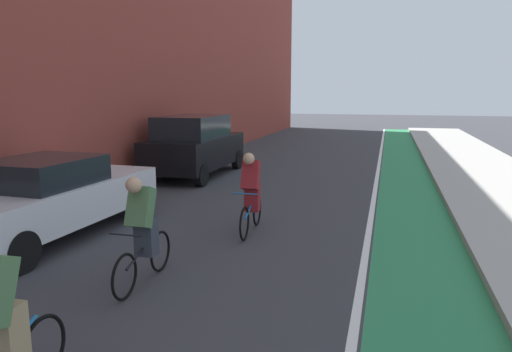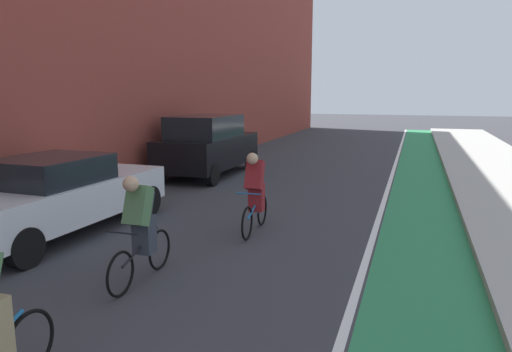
# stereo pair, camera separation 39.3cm
# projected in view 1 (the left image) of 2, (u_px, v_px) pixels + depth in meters

# --- Properties ---
(ground_plane) EXTENTS (93.70, 93.70, 0.00)m
(ground_plane) POSITION_uv_depth(u_px,v_px,m) (284.00, 187.00, 13.75)
(ground_plane) COLOR #38383D
(bike_lane_paint) EXTENTS (1.60, 42.59, 0.00)m
(bike_lane_paint) POSITION_uv_depth(u_px,v_px,m) (406.00, 180.00, 14.72)
(bike_lane_paint) COLOR #2D8451
(bike_lane_paint) RESTS_ON ground
(lane_divider_stripe) EXTENTS (0.12, 42.59, 0.00)m
(lane_divider_stripe) POSITION_uv_depth(u_px,v_px,m) (377.00, 179.00, 14.96)
(lane_divider_stripe) COLOR white
(lane_divider_stripe) RESTS_ON ground
(sidewalk_right) EXTENTS (3.43, 42.59, 0.14)m
(sidewalk_right) POSITION_uv_depth(u_px,v_px,m) (495.00, 182.00, 14.04)
(sidewalk_right) COLOR #A8A59E
(sidewalk_right) RESTS_ON ground
(parked_sedan_white) EXTENTS (1.99, 4.63, 1.53)m
(parked_sedan_white) POSITION_uv_depth(u_px,v_px,m) (51.00, 196.00, 8.89)
(parked_sedan_white) COLOR silver
(parked_sedan_white) RESTS_ON ground
(parked_suv_black) EXTENTS (1.99, 4.49, 1.98)m
(parked_suv_black) POSITION_uv_depth(u_px,v_px,m) (195.00, 145.00, 15.39)
(parked_suv_black) COLOR black
(parked_suv_black) RESTS_ON ground
(cyclist_trailing) EXTENTS (0.48, 1.68, 1.60)m
(cyclist_trailing) POSITION_uv_depth(u_px,v_px,m) (143.00, 227.00, 6.65)
(cyclist_trailing) COLOR black
(cyclist_trailing) RESTS_ON ground
(cyclist_far) EXTENTS (0.48, 1.69, 1.60)m
(cyclist_far) POSITION_uv_depth(u_px,v_px,m) (251.00, 190.00, 9.15)
(cyclist_far) COLOR black
(cyclist_far) RESTS_ON ground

